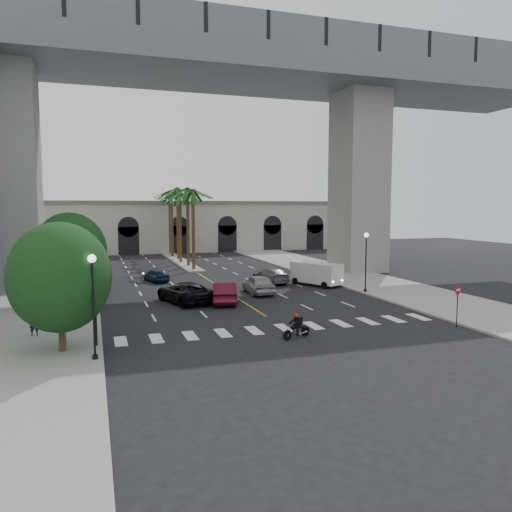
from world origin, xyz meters
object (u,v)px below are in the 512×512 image
(motorcycle_rider, at_px, (297,327))
(car_a, at_px, (258,284))
(pedestrian_b, at_px, (45,299))
(do_not_enter_sign, at_px, (458,296))
(car_d, at_px, (271,275))
(pedestrian_a, at_px, (34,323))
(traffic_signal_near, at_px, (95,303))
(traffic_signal_far, at_px, (95,291))
(car_e, at_px, (156,275))
(lamp_post_left_far, at_px, (93,256))
(cargo_van, at_px, (316,273))
(lamp_post_left_near, at_px, (93,298))
(car_c, at_px, (185,292))
(car_b, at_px, (225,292))
(lamp_post_right, at_px, (366,257))

(motorcycle_rider, height_order, car_a, car_a)
(pedestrian_b, distance_m, do_not_enter_sign, 28.55)
(car_d, xyz_separation_m, pedestrian_b, (-20.27, -7.71, 0.20))
(do_not_enter_sign, bearing_deg, car_a, 93.35)
(pedestrian_a, bearing_deg, traffic_signal_near, -56.54)
(car_a, distance_m, car_d, 6.25)
(traffic_signal_near, xyz_separation_m, traffic_signal_far, (0.00, 4.00, 0.00))
(car_d, bearing_deg, car_e, -27.97)
(car_d, distance_m, do_not_enter_sign, 21.53)
(traffic_signal_near, xyz_separation_m, car_a, (13.66, 13.25, -1.66))
(lamp_post_left_far, distance_m, motorcycle_rider, 23.07)
(cargo_van, bearing_deg, lamp_post_left_near, -163.30)
(lamp_post_left_far, bearing_deg, motorcycle_rider, -60.62)
(car_e, distance_m, cargo_van, 16.20)
(traffic_signal_near, height_order, car_d, traffic_signal_near)
(car_c, distance_m, pedestrian_b, 10.33)
(lamp_post_left_near, height_order, pedestrian_a, lamp_post_left_near)
(lamp_post_left_far, height_order, pedestrian_b, lamp_post_left_far)
(car_a, relative_size, cargo_van, 0.90)
(car_c, xyz_separation_m, cargo_van, (13.58, 4.50, 0.40))
(lamp_post_left_far, relative_size, motorcycle_rider, 2.76)
(lamp_post_left_far, height_order, motorcycle_rider, lamp_post_left_far)
(lamp_post_left_near, bearing_deg, traffic_signal_near, 87.71)
(car_e, bearing_deg, pedestrian_a, 50.68)
(car_d, xyz_separation_m, do_not_enter_sign, (5.03, -20.90, 1.23))
(cargo_van, relative_size, pedestrian_b, 3.38)
(motorcycle_rider, xyz_separation_m, car_c, (-4.32, 12.72, 0.17))
(traffic_signal_near, xyz_separation_m, car_b, (9.80, 10.14, -1.66))
(car_e, bearing_deg, car_a, 113.83)
(lamp_post_left_near, distance_m, lamp_post_left_far, 21.00)
(car_e, bearing_deg, car_c, 80.01)
(motorcycle_rider, distance_m, cargo_van, 19.55)
(car_a, xyz_separation_m, pedestrian_b, (-17.16, -2.28, 0.12))
(lamp_post_left_near, xyz_separation_m, cargo_van, (20.51, 18.24, -1.99))
(car_b, distance_m, cargo_van, 12.00)
(traffic_signal_far, height_order, pedestrian_b, traffic_signal_far)
(lamp_post_left_far, distance_m, car_e, 8.07)
(motorcycle_rider, bearing_deg, cargo_van, 40.23)
(traffic_signal_near, relative_size, pedestrian_b, 2.24)
(car_b, height_order, do_not_enter_sign, do_not_enter_sign)
(traffic_signal_far, xyz_separation_m, do_not_enter_sign, (21.80, -6.22, -0.52))
(car_c, bearing_deg, car_a, 179.16)
(pedestrian_a, bearing_deg, do_not_enter_sign, -25.07)
(car_b, distance_m, car_c, 3.17)
(lamp_post_right, relative_size, pedestrian_b, 3.28)
(car_b, height_order, car_e, car_b)
(lamp_post_left_near, height_order, lamp_post_left_far, same)
(traffic_signal_near, relative_size, car_d, 0.70)
(car_b, bearing_deg, car_c, -6.77)
(car_d, bearing_deg, lamp_post_left_far, -4.89)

